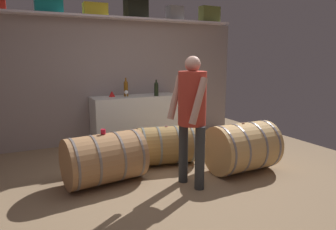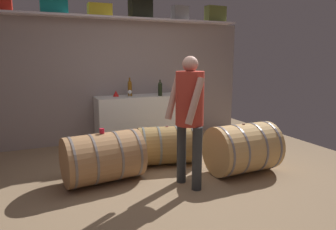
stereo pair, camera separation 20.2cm
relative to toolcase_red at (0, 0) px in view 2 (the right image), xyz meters
name	(u,v)px [view 2 (the right image)]	position (x,y,z in m)	size (l,w,h in m)	color
ground_plane	(155,169)	(1.85, -1.60, -2.38)	(6.10, 7.85, 0.02)	#8E7254
back_wall_panel	(121,81)	(1.85, 0.15, -1.28)	(4.90, 0.10, 2.18)	gray
high_shelf_board	(121,18)	(1.85, 0.00, -0.17)	(4.51, 0.40, 0.03)	silver
toolcase_red	(0,0)	(0.00, 0.00, 0.00)	(0.31, 0.25, 0.32)	red
toolcase_teal	(54,5)	(0.75, 0.00, -0.02)	(0.41, 0.21, 0.28)	#12807A
toolcase_yellow	(100,10)	(1.48, 0.00, -0.06)	(0.39, 0.21, 0.21)	yellow
toolcase_black	(140,9)	(2.20, 0.00, 0.00)	(0.39, 0.25, 0.32)	black
toolcase_grey	(180,13)	(2.98, 0.00, -0.03)	(0.29, 0.20, 0.26)	gray
toolcase_olive	(215,14)	(3.76, 0.00, -0.01)	(0.41, 0.19, 0.30)	olive
work_cabinet	(140,119)	(2.10, -0.17, -1.95)	(1.57, 0.52, 0.85)	white
wine_bottle_dark	(160,88)	(2.44, -0.33, -1.39)	(0.08, 0.08, 0.29)	black
wine_bottle_amber	(130,88)	(1.93, -0.15, -1.38)	(0.08, 0.08, 0.33)	brown
wine_glass	(130,92)	(1.89, -0.29, -1.44)	(0.08, 0.08, 0.13)	white
red_funnel	(116,93)	(1.69, -0.10, -1.47)	(0.11, 0.11, 0.10)	red
wine_barrel_near	(103,157)	(1.10, -1.75, -2.06)	(1.01, 0.72, 0.63)	#A8784D
wine_barrel_far	(167,145)	(2.09, -1.47, -2.09)	(0.92, 0.70, 0.56)	olive
wine_barrel_flank	(243,148)	(2.89, -2.18, -2.04)	(0.90, 0.68, 0.67)	tan
tasting_cup	(102,131)	(1.10, -1.75, -1.72)	(0.06, 0.06, 0.06)	red
winemaker_pouring	(189,108)	(2.02, -2.29, -1.42)	(0.43, 0.50, 1.56)	#2F3234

